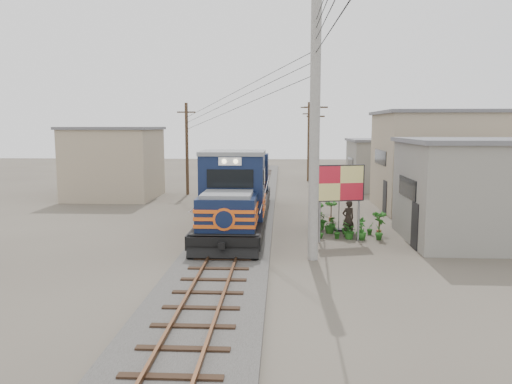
# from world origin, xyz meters

# --- Properties ---
(ground) EXTENTS (120.00, 120.00, 0.00)m
(ground) POSITION_xyz_m (0.00, 0.00, 0.00)
(ground) COLOR #473F35
(ground) RESTS_ON ground
(ballast) EXTENTS (3.60, 70.00, 0.16)m
(ballast) POSITION_xyz_m (0.00, 10.00, 0.08)
(ballast) COLOR #595651
(ballast) RESTS_ON ground
(track) EXTENTS (1.15, 70.00, 0.12)m
(track) POSITION_xyz_m (0.00, 10.00, 0.26)
(track) COLOR #51331E
(track) RESTS_ON ground
(locomotive) EXTENTS (2.95, 16.08, 3.99)m
(locomotive) POSITION_xyz_m (0.00, 6.65, 1.74)
(locomotive) COLOR black
(locomotive) RESTS_ON ground
(utility_pole_main) EXTENTS (0.40, 0.40, 10.00)m
(utility_pole_main) POSITION_xyz_m (3.50, -0.50, 5.00)
(utility_pole_main) COLOR #9E9B93
(utility_pole_main) RESTS_ON ground
(wooden_pole_mid) EXTENTS (1.60, 0.24, 7.00)m
(wooden_pole_mid) POSITION_xyz_m (4.50, 14.00, 3.68)
(wooden_pole_mid) COLOR #4C3826
(wooden_pole_mid) RESTS_ON ground
(wooden_pole_far) EXTENTS (1.60, 0.24, 7.50)m
(wooden_pole_far) POSITION_xyz_m (4.80, 28.00, 3.93)
(wooden_pole_far) COLOR #4C3826
(wooden_pole_far) RESTS_ON ground
(wooden_pole_left) EXTENTS (1.60, 0.24, 7.00)m
(wooden_pole_left) POSITION_xyz_m (-5.00, 18.00, 3.68)
(wooden_pole_left) COLOR #4C3826
(wooden_pole_left) RESTS_ON ground
(power_lines) EXTENTS (9.65, 19.00, 3.30)m
(power_lines) POSITION_xyz_m (-0.14, 8.49, 7.56)
(power_lines) COLOR black
(power_lines) RESTS_ON ground
(shophouse_front) EXTENTS (7.35, 6.30, 4.70)m
(shophouse_front) POSITION_xyz_m (11.50, 3.00, 2.36)
(shophouse_front) COLOR gray
(shophouse_front) RESTS_ON ground
(shophouse_mid) EXTENTS (8.40, 7.35, 6.20)m
(shophouse_mid) POSITION_xyz_m (12.50, 12.00, 3.11)
(shophouse_mid) COLOR tan
(shophouse_mid) RESTS_ON ground
(shophouse_back) EXTENTS (6.30, 6.30, 4.20)m
(shophouse_back) POSITION_xyz_m (11.00, 22.00, 2.11)
(shophouse_back) COLOR gray
(shophouse_back) RESTS_ON ground
(shophouse_left) EXTENTS (6.30, 6.30, 5.20)m
(shophouse_left) POSITION_xyz_m (-10.00, 16.00, 2.61)
(shophouse_left) COLOR tan
(shophouse_left) RESTS_ON ground
(billboard) EXTENTS (2.25, 0.63, 3.53)m
(billboard) POSITION_xyz_m (4.88, 2.66, 2.61)
(billboard) COLOR #99999E
(billboard) RESTS_ON ground
(market_umbrella) EXTENTS (2.31, 2.31, 2.41)m
(market_umbrella) POSITION_xyz_m (5.14, 5.03, 2.12)
(market_umbrella) COLOR black
(market_umbrella) RESTS_ON ground
(vendor) EXTENTS (0.75, 0.64, 1.75)m
(vendor) POSITION_xyz_m (5.43, 3.71, 0.88)
(vendor) COLOR black
(vendor) RESTS_ON ground
(plant_nursery) EXTENTS (3.60, 3.26, 1.13)m
(plant_nursery) POSITION_xyz_m (5.03, 4.24, 0.46)
(plant_nursery) COLOR #24631C
(plant_nursery) RESTS_ON ground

